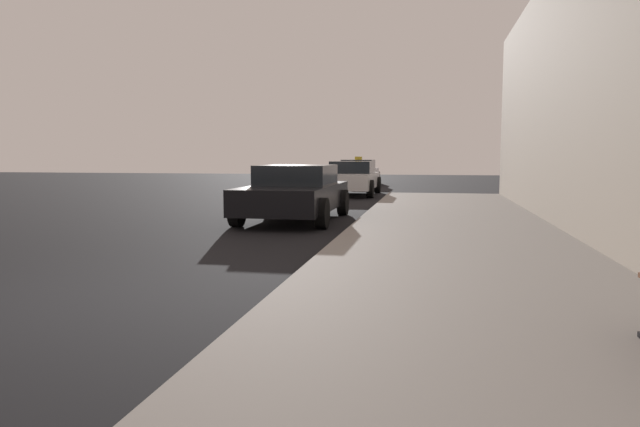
{
  "coord_description": "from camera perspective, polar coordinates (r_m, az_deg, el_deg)",
  "views": [
    {
      "loc": [
        3.54,
        -5.01,
        1.49
      ],
      "look_at": [
        2.14,
        2.14,
        0.76
      ],
      "focal_mm": 32.38,
      "sensor_mm": 36.0,
      "label": 1
    }
  ],
  "objects": [
    {
      "name": "car_white",
      "position": [
        21.85,
        3.18,
        3.54
      ],
      "size": [
        1.92,
        4.32,
        1.27
      ],
      "rotation": [
        0.0,
        0.0,
        3.14
      ],
      "color": "white",
      "rests_on": "ground_plane"
    },
    {
      "name": "car_black",
      "position": [
        13.27,
        -2.47,
        2.11
      ],
      "size": [
        2.04,
        4.35,
        1.27
      ],
      "rotation": [
        0.0,
        0.0,
        3.14
      ],
      "color": "black",
      "rests_on": "ground_plane"
    },
    {
      "name": "ground_plane",
      "position": [
        6.32,
        -23.72,
        -8.41
      ],
      "size": [
        80.0,
        80.0,
        0.0
      ],
      "primitive_type": "plane",
      "color": "black"
    },
    {
      "name": "sidewalk",
      "position": [
        5.23,
        15.93,
        -10.2
      ],
      "size": [
        4.0,
        32.0,
        0.15
      ],
      "primitive_type": "cube",
      "color": "gray",
      "rests_on": "ground_plane"
    },
    {
      "name": "car_silver",
      "position": [
        29.56,
        3.77,
        4.12
      ],
      "size": [
        1.98,
        4.28,
        1.43
      ],
      "rotation": [
        0.0,
        0.0,
        3.14
      ],
      "color": "#B7B7BF",
      "rests_on": "ground_plane"
    }
  ]
}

